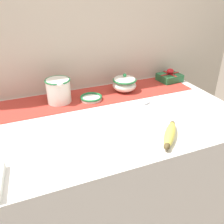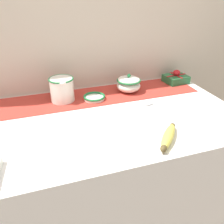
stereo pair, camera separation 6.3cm
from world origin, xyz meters
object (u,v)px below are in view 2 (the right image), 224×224
Objects in this scene: small_dish at (94,97)px; banana at (168,137)px; gift_box at (176,78)px; spoon at (148,104)px; sugar_bowl at (129,84)px; cream_pitcher at (62,89)px.

small_dish is 0.68× the size of banana.
gift_box reaches higher than small_dish.
banana reaches higher than spoon.
gift_box is (0.53, 0.08, 0.01)m from small_dish.
banana is (-0.03, -0.49, -0.03)m from sugar_bowl.
spoon is at bearing -81.18° from sugar_bowl.
small_dish is 0.48m from banana.
spoon is (0.24, -0.14, -0.01)m from small_dish.
sugar_bowl reaches higher than gift_box.
spoon is at bearing 78.32° from banana.
sugar_bowl is 0.77× the size of spoon.
spoon is 1.20× the size of gift_box.
spoon is (0.06, 0.31, -0.02)m from banana.
spoon is (0.03, -0.18, -0.04)m from sugar_bowl.
spoon is (0.39, -0.18, -0.06)m from cream_pitcher.
cream_pitcher is at bearing -176.94° from gift_box.
sugar_bowl is 0.19m from spoon.
spoon is at bearing -31.40° from small_dish.
cream_pitcher is 0.43m from spoon.
cream_pitcher reaches higher than banana.
cream_pitcher reaches higher than spoon.
sugar_bowl is 1.16× the size of small_dish.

